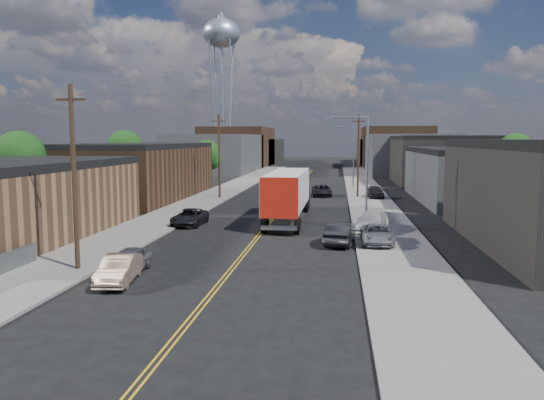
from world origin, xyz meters
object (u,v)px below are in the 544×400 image
(water_tower, at_px, (221,39))
(car_ahead_truck, at_px, (322,190))
(car_right_oncoming, at_px, (340,233))
(car_right_lot_a, at_px, (377,234))
(car_left_a, at_px, (129,261))
(car_right_lot_b, at_px, (372,221))
(semi_truck, at_px, (289,192))
(car_right_lot_c, at_px, (375,192))
(car_left_b, at_px, (119,269))
(car_left_c, at_px, (190,217))

(water_tower, relative_size, car_ahead_truck, 7.30)
(car_right_oncoming, xyz_separation_m, car_right_lot_a, (2.48, -0.24, 0.01))
(water_tower, distance_m, car_left_a, 105.72)
(car_right_lot_b, bearing_deg, water_tower, 124.23)
(semi_truck, height_order, car_ahead_truck, semi_truck)
(semi_truck, relative_size, car_right_lot_c, 3.90)
(car_left_a, bearing_deg, car_right_lot_a, 32.25)
(car_right_lot_a, bearing_deg, car_right_oncoming, 175.48)
(car_left_b, xyz_separation_m, car_right_lot_b, (13.42, 16.00, 0.19))
(car_right_oncoming, height_order, car_ahead_truck, car_right_oncoming)
(car_right_oncoming, xyz_separation_m, car_right_lot_b, (2.46, 4.80, 0.10))
(car_left_a, distance_m, car_left_b, 2.02)
(water_tower, distance_m, car_left_b, 107.66)
(semi_truck, distance_m, car_right_lot_c, 19.49)
(water_tower, relative_size, semi_truck, 2.23)
(car_right_lot_b, height_order, car_right_lot_c, car_right_lot_b)
(car_left_a, bearing_deg, water_tower, 98.63)
(semi_truck, distance_m, car_right_lot_a, 13.06)
(car_left_c, relative_size, car_right_lot_b, 0.96)
(car_left_a, bearing_deg, car_ahead_truck, 76.15)
(water_tower, distance_m, semi_truck, 88.11)
(car_left_b, bearing_deg, semi_truck, 65.61)
(car_left_c, bearing_deg, water_tower, 101.27)
(car_right_oncoming, relative_size, car_right_lot_c, 1.12)
(car_left_b, distance_m, car_right_lot_c, 42.09)
(car_right_lot_a, relative_size, car_right_lot_b, 0.91)
(car_right_oncoming, bearing_deg, car_left_a, 46.33)
(car_right_lot_a, height_order, car_right_lot_b, car_right_lot_b)
(car_left_a, height_order, car_left_c, car_left_c)
(car_left_b, relative_size, car_right_lot_c, 0.99)
(water_tower, height_order, car_left_a, water_tower)
(car_left_b, height_order, car_right_lot_c, car_right_lot_c)
(car_right_lot_a, xyz_separation_m, car_right_lot_c, (1.79, 28.28, 0.08))
(semi_truck, relative_size, car_left_b, 3.94)
(car_right_oncoming, distance_m, car_right_lot_c, 28.36)
(car_right_lot_c, xyz_separation_m, car_ahead_truck, (-6.42, 2.25, -0.17))
(semi_truck, height_order, car_right_lot_a, semi_truck)
(car_left_c, relative_size, car_right_oncoming, 1.03)
(water_tower, distance_m, car_right_oncoming, 99.59)
(car_right_lot_b, bearing_deg, car_right_lot_a, -74.94)
(car_left_a, xyz_separation_m, car_left_b, (0.30, -2.00, 0.03))
(car_right_lot_a, relative_size, car_right_lot_c, 1.09)
(car_right_lot_b, bearing_deg, car_right_oncoming, -102.36)
(car_ahead_truck, bearing_deg, car_right_lot_b, -84.58)
(car_left_b, bearing_deg, car_left_a, 90.70)
(car_left_b, height_order, car_right_lot_b, car_right_lot_b)
(car_right_lot_a, bearing_deg, car_right_lot_b, 91.38)
(car_left_b, distance_m, car_right_lot_a, 17.35)
(car_left_b, xyz_separation_m, car_ahead_truck, (8.82, 41.49, 0.01))
(semi_truck, xyz_separation_m, car_right_lot_b, (6.92, -5.89, -1.59))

